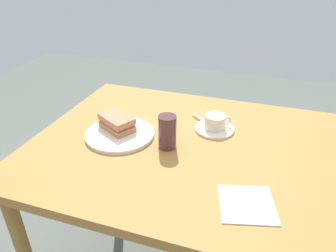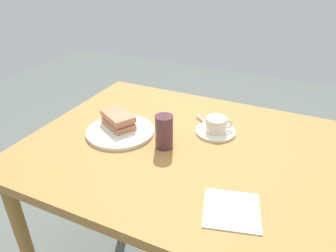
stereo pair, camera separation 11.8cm
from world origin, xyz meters
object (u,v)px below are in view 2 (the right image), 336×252
object	(u,v)px
sandwich_front	(119,119)
spoon	(206,121)
dining_table	(182,164)
drinking_glass	(164,132)
sandwich_plate	(120,131)
coffee_cup	(217,124)
coffee_saucer	(215,132)
napkin	(232,210)

from	to	relation	value
sandwich_front	spoon	distance (m)	0.35
dining_table	spoon	distance (m)	0.21
drinking_glass	spoon	bearing A→B (deg)	70.10
dining_table	sandwich_plate	size ratio (longest dim) A/B	4.27
dining_table	coffee_cup	bearing A→B (deg)	58.24
coffee_saucer	coffee_cup	xyz separation A→B (m)	(0.00, 0.00, 0.03)
sandwich_front	coffee_cup	bearing A→B (deg)	20.18
coffee_cup	drinking_glass	distance (m)	0.22
coffee_cup	sandwich_plate	bearing A→B (deg)	-154.79
dining_table	sandwich_front	size ratio (longest dim) A/B	7.00
sandwich_front	spoon	xyz separation A→B (m)	(0.30, 0.18, -0.03)
napkin	drinking_glass	size ratio (longest dim) A/B	1.22
dining_table	drinking_glass	bearing A→B (deg)	-145.57
spoon	drinking_glass	size ratio (longest dim) A/B	0.67
coffee_saucer	dining_table	bearing A→B (deg)	-121.47
coffee_saucer	spoon	xyz separation A→B (m)	(-0.06, 0.05, 0.01)
spoon	coffee_cup	bearing A→B (deg)	-39.58
coffee_saucer	napkin	size ratio (longest dim) A/B	1.02
sandwich_plate	drinking_glass	distance (m)	0.20
sandwich_plate	coffee_saucer	xyz separation A→B (m)	(0.33, 0.16, -0.00)
coffee_saucer	coffee_cup	bearing A→B (deg)	28.52
coffee_cup	coffee_saucer	bearing A→B (deg)	-151.48
coffee_saucer	spoon	size ratio (longest dim) A/B	1.86
dining_table	sandwich_front	distance (m)	0.30
drinking_glass	napkin	bearing A→B (deg)	-34.60
sandwich_front	spoon	size ratio (longest dim) A/B	1.93
coffee_saucer	sandwich_plate	bearing A→B (deg)	-154.81
sandwich_front	coffee_cup	xyz separation A→B (m)	(0.35, 0.13, -0.00)
napkin	spoon	bearing A→B (deg)	117.34
dining_table	coffee_cup	distance (m)	0.20
dining_table	coffee_saucer	bearing A→B (deg)	58.53
coffee_cup	drinking_glass	size ratio (longest dim) A/B	0.81
sandwich_front	drinking_glass	xyz separation A→B (m)	(0.22, -0.04, 0.02)
sandwich_plate	napkin	xyz separation A→B (m)	(0.50, -0.22, -0.01)
drinking_glass	coffee_saucer	bearing A→B (deg)	51.36
sandwich_front	napkin	xyz separation A→B (m)	(0.52, -0.25, -0.04)
dining_table	spoon	bearing A→B (deg)	82.35
sandwich_front	coffee_cup	distance (m)	0.38
napkin	drinking_glass	world-z (taller)	drinking_glass
napkin	coffee_cup	bearing A→B (deg)	113.21
sandwich_plate	spoon	bearing A→B (deg)	36.80
sandwich_plate	sandwich_front	distance (m)	0.05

